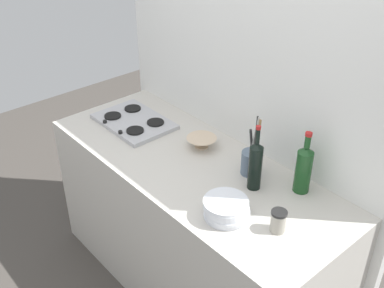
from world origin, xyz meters
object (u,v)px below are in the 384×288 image
at_px(plate_stack, 226,209).
at_px(utensil_crock, 251,161).
at_px(condiment_jar_front, 278,221).
at_px(wine_bottle_mid_left, 255,165).
at_px(wine_bottle_leftmost, 304,168).
at_px(stovetop_hob, 134,121).
at_px(mixing_bowl, 202,142).

distance_m(plate_stack, utensil_crock, 0.37).
relative_size(plate_stack, condiment_jar_front, 2.03).
bearing_deg(wine_bottle_mid_left, wine_bottle_leftmost, 42.83).
bearing_deg(stovetop_hob, wine_bottle_leftmost, 11.89).
bearing_deg(stovetop_hob, condiment_jar_front, -3.83).
xyz_separation_m(wine_bottle_leftmost, condiment_jar_front, (0.11, -0.31, -0.08)).
bearing_deg(wine_bottle_leftmost, utensil_crock, -163.14).
bearing_deg(wine_bottle_leftmost, stovetop_hob, -168.11).
distance_m(plate_stack, condiment_jar_front, 0.24).
bearing_deg(mixing_bowl, condiment_jar_front, -16.02).
distance_m(stovetop_hob, plate_stack, 1.00).
height_order(mixing_bowl, utensil_crock, utensil_crock).
xyz_separation_m(wine_bottle_leftmost, utensil_crock, (-0.26, -0.08, -0.06)).
xyz_separation_m(plate_stack, condiment_jar_front, (0.21, 0.10, 0.01)).
height_order(wine_bottle_mid_left, utensil_crock, wine_bottle_mid_left).
xyz_separation_m(wine_bottle_leftmost, wine_bottle_mid_left, (-0.17, -0.15, 0.00)).
bearing_deg(wine_bottle_mid_left, stovetop_hob, -175.44).
height_order(stovetop_hob, wine_bottle_mid_left, wine_bottle_mid_left).
relative_size(plate_stack, wine_bottle_leftmost, 0.66).
height_order(utensil_crock, condiment_jar_front, utensil_crock).
height_order(stovetop_hob, plate_stack, plate_stack).
distance_m(wine_bottle_mid_left, mixing_bowl, 0.46).
height_order(wine_bottle_mid_left, mixing_bowl, wine_bottle_mid_left).
bearing_deg(utensil_crock, condiment_jar_front, -31.55).
xyz_separation_m(utensil_crock, condiment_jar_front, (0.37, -0.23, -0.02)).
distance_m(mixing_bowl, condiment_jar_front, 0.75).
relative_size(stovetop_hob, wine_bottle_leftmost, 1.46).
xyz_separation_m(wine_bottle_mid_left, mixing_bowl, (-0.44, 0.05, -0.10)).
bearing_deg(condiment_jar_front, wine_bottle_mid_left, 151.39).
relative_size(stovetop_hob, condiment_jar_front, 4.53).
height_order(plate_stack, mixing_bowl, plate_stack).
xyz_separation_m(plate_stack, mixing_bowl, (-0.51, 0.31, -0.01)).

